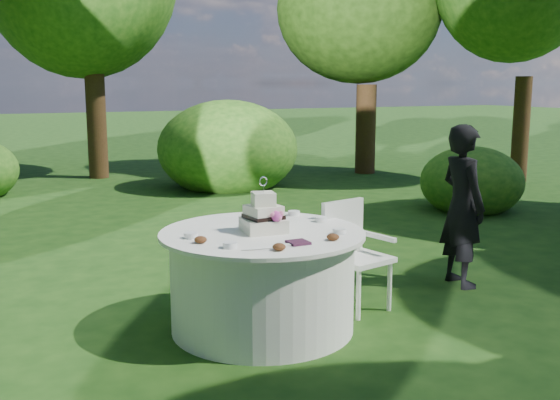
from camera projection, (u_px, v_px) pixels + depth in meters
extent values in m
plane|color=#14350E|center=(263.00, 328.00, 5.09)|extent=(80.00, 80.00, 0.00)
cube|color=#401B33|center=(298.00, 242.00, 4.57)|extent=(0.14, 0.14, 0.02)
ellipsoid|color=white|center=(273.00, 246.00, 4.48)|extent=(0.48, 0.07, 0.01)
imported|color=black|center=(462.00, 206.00, 6.07)|extent=(0.42, 0.59, 1.51)
cylinder|color=white|center=(262.00, 282.00, 5.02)|extent=(1.40, 1.40, 0.74)
cylinder|color=white|center=(262.00, 233.00, 4.95)|extent=(1.56, 1.56, 0.03)
cube|color=silver|center=(264.00, 225.00, 4.94)|extent=(0.33, 0.33, 0.10)
cube|color=beige|center=(263.00, 212.00, 4.92)|extent=(0.26, 0.26, 0.10)
cube|color=white|center=(263.00, 199.00, 4.91)|extent=(0.19, 0.19, 0.10)
cube|color=black|center=(263.00, 217.00, 4.93)|extent=(0.27, 0.27, 0.03)
sphere|color=#E443B2|center=(277.00, 217.00, 4.83)|extent=(0.08, 0.08, 0.08)
cylinder|color=silver|center=(263.00, 189.00, 4.89)|extent=(0.01, 0.01, 0.05)
torus|color=silver|center=(263.00, 181.00, 4.88)|extent=(0.08, 0.02, 0.07)
cube|color=white|center=(359.00, 259.00, 5.43)|extent=(0.53, 0.53, 0.04)
cube|color=white|center=(343.00, 226.00, 5.55)|extent=(0.45, 0.14, 0.45)
cylinder|color=white|center=(358.00, 295.00, 5.22)|extent=(0.04, 0.04, 0.42)
cylinder|color=white|center=(389.00, 286.00, 5.44)|extent=(0.04, 0.04, 0.42)
cylinder|color=white|center=(328.00, 284.00, 5.50)|extent=(0.04, 0.04, 0.42)
cylinder|color=white|center=(358.00, 276.00, 5.72)|extent=(0.04, 0.04, 0.42)
cube|color=silver|center=(341.00, 244.00, 5.27)|extent=(0.12, 0.40, 0.04)
cube|color=white|center=(377.00, 236.00, 5.54)|extent=(0.12, 0.40, 0.04)
cylinder|color=white|center=(191.00, 236.00, 4.73)|extent=(0.10, 0.10, 0.04)
cylinder|color=white|center=(339.00, 231.00, 4.87)|extent=(0.10, 0.10, 0.04)
cylinder|color=white|center=(321.00, 219.00, 5.30)|extent=(0.10, 0.10, 0.04)
cylinder|color=white|center=(294.00, 213.00, 5.54)|extent=(0.10, 0.10, 0.04)
cylinder|color=white|center=(230.00, 245.00, 4.45)|extent=(0.10, 0.10, 0.04)
ellipsoid|color=#562D16|center=(279.00, 213.00, 5.51)|extent=(0.09, 0.09, 0.05)
ellipsoid|color=#562D16|center=(333.00, 237.00, 4.67)|extent=(0.09, 0.09, 0.05)
ellipsoid|color=#562D16|center=(200.00, 240.00, 4.58)|extent=(0.09, 0.09, 0.05)
ellipsoid|color=#562D16|center=(279.00, 247.00, 4.38)|extent=(0.09, 0.09, 0.05)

